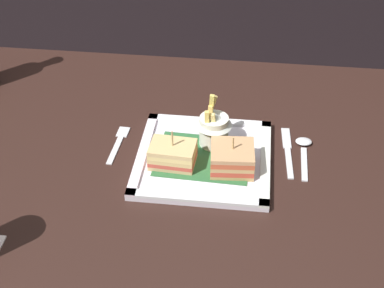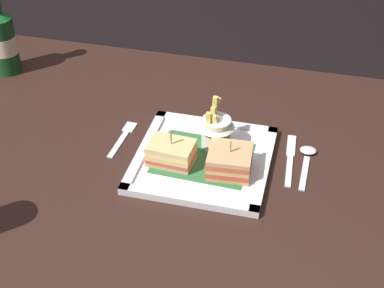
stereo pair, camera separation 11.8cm
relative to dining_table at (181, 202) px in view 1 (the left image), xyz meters
The scene contains 8 objects.
dining_table is the anchor object (origin of this frame).
square_plate 0.14m from the dining_table, ahead, with size 0.27×0.27×0.02m.
sandwich_half_left 0.16m from the dining_table, 108.48° to the right, with size 0.09×0.07×0.08m.
sandwich_half_right 0.20m from the dining_table, 17.37° to the right, with size 0.09×0.09×0.08m.
fries_cup 0.20m from the dining_table, 33.03° to the left, with size 0.08×0.08×0.11m.
fork 0.19m from the dining_table, 166.48° to the left, with size 0.03×0.13×0.00m.
knife 0.26m from the dining_table, 12.57° to the left, with size 0.02×0.17×0.00m.
spoon 0.29m from the dining_table, 12.57° to the left, with size 0.04×0.14×0.01m.
Camera 1 is at (0.13, -0.94, 1.53)m, focal length 54.41 mm.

